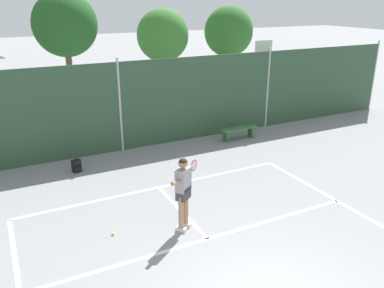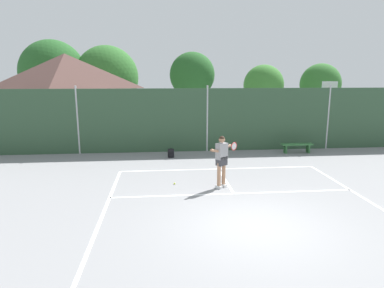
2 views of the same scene
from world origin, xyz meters
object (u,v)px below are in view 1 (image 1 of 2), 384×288
tennis_player (183,187)px  courtside_bench (238,131)px  tennis_ball (113,234)px  backpack_black (77,166)px  basketball_hoop (262,68)px

tennis_player → courtside_bench: size_ratio=1.16×
tennis_ball → backpack_black: 4.14m
tennis_player → backpack_black: 4.98m
tennis_player → tennis_ball: size_ratio=28.10×
courtside_bench → tennis_ball: bearing=-145.4°
tennis_player → tennis_ball: (-1.64, 0.49, -1.08)m
backpack_black → tennis_player: bearing=-70.6°
tennis_ball → courtside_bench: (6.43, 4.44, 0.33)m
backpack_black → courtside_bench: courtside_bench is taller
basketball_hoop → backpack_black: (-9.04, -2.53, -2.12)m
courtside_bench → backpack_black: bearing=-177.3°
tennis_ball → courtside_bench: 7.82m
tennis_player → basketball_hoop: bearing=44.0°
basketball_hoop → backpack_black: 9.62m
basketball_hoop → tennis_player: bearing=-136.0°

